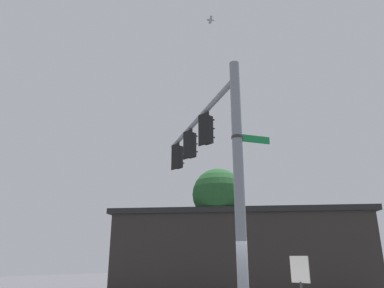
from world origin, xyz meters
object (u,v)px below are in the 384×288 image
Objects in this scene: traffic_light_nearest_pole at (207,130)px; traffic_light_mid_outer at (178,157)px; traffic_light_mid_inner at (191,145)px; bird_flying at (211,20)px; historical_marker at (301,282)px; street_name_sign at (245,138)px.

traffic_light_nearest_pole is 3.92m from traffic_light_mid_outer.
traffic_light_mid_outer is at bearing 154.58° from traffic_light_mid_inner.
traffic_light_mid_outer is (-1.77, 0.84, 0.00)m from traffic_light_mid_inner.
bird_flying is (5.49, -3.48, 2.81)m from traffic_light_mid_outer.
traffic_light_nearest_pole and traffic_light_mid_inner have the same top height.
historical_marker is (4.39, 0.33, -5.17)m from traffic_light_mid_inner.
historical_marker is (2.62, 1.17, -5.17)m from traffic_light_nearest_pole.
traffic_light_mid_outer is (-3.54, 1.68, 0.00)m from traffic_light_nearest_pole.
street_name_sign is 4.55m from historical_marker.
bird_flying is at bearing -42.71° from traffic_light_nearest_pole.
traffic_light_nearest_pole is 2.78m from street_name_sign.
historical_marker is at bearing 4.29° from traffic_light_mid_inner.
bird_flying is at bearing -102.67° from historical_marker.
street_name_sign is (5.93, -2.56, -1.11)m from traffic_light_mid_outer.
street_name_sign is at bearing -22.50° from traffic_light_mid_inner.
street_name_sign is (4.16, -1.72, -1.11)m from traffic_light_mid_inner.
traffic_light_mid_inner is 0.62× the size of historical_marker.
historical_marker is at bearing 77.33° from bird_flying.
bird_flying is 0.14× the size of historical_marker.
historical_marker is (6.16, -0.51, -5.17)m from traffic_light_mid_outer.
traffic_light_nearest_pole is at bearing -25.42° from traffic_light_mid_outer.
bird_flying is (-0.44, -0.92, 3.92)m from street_name_sign.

